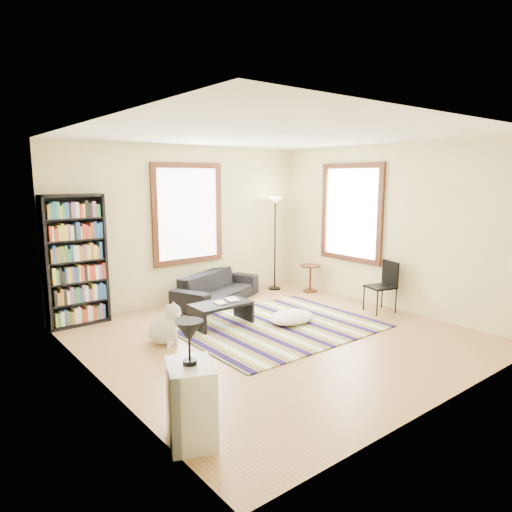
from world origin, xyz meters
TOP-DOWN VIEW (x-y plane):
  - floor at (0.00, 0.00)m, footprint 5.00×5.00m
  - ceiling at (0.00, 0.00)m, footprint 5.00×5.00m
  - wall_back at (0.00, 2.55)m, footprint 5.00×0.10m
  - wall_front at (0.00, -2.55)m, footprint 5.00×0.10m
  - wall_left at (-2.55, 0.00)m, footprint 0.10×5.00m
  - wall_right at (2.55, 0.00)m, footprint 0.10×5.00m
  - window_back at (0.00, 2.47)m, footprint 1.20×0.06m
  - window_right at (2.47, 0.80)m, footprint 0.06×1.20m
  - rug at (0.29, 0.34)m, footprint 2.85×2.28m
  - sofa at (0.32, 2.05)m, footprint 1.39×1.99m
  - bookshelf at (-2.05, 2.32)m, footprint 0.90×0.30m
  - coffee_table at (-0.36, 0.90)m, footprint 0.91×0.52m
  - book_a at (-0.46, 0.90)m, footprint 0.18×0.23m
  - book_b at (-0.21, 0.95)m, footprint 0.23×0.28m
  - floor_cushion at (0.57, 0.33)m, footprint 0.86×0.71m
  - floor_lamp at (1.79, 2.15)m, footprint 0.39×0.39m
  - side_table at (2.20, 1.55)m, footprint 0.51×0.51m
  - folding_chair at (2.15, -0.15)m, footprint 0.51×0.50m
  - white_cabinet at (-2.30, -1.52)m, footprint 0.54×0.61m
  - table_lamp at (-2.30, -1.52)m, footprint 0.28×0.28m
  - dog at (-1.41, 0.78)m, footprint 0.58×0.68m

SIDE VIEW (x-z plane):
  - floor at x=0.00m, z-range -0.10..0.00m
  - rug at x=0.29m, z-range 0.00..0.02m
  - floor_cushion at x=0.57m, z-range 0.00..0.19m
  - coffee_table at x=-0.36m, z-range 0.00..0.36m
  - side_table at x=2.20m, z-range 0.00..0.54m
  - sofa at x=0.32m, z-range 0.00..0.54m
  - dog at x=-1.41m, z-range 0.00..0.58m
  - white_cabinet at x=-2.30m, z-range 0.00..0.70m
  - book_b at x=-0.21m, z-range 0.36..0.38m
  - book_a at x=-0.46m, z-range 0.36..0.38m
  - folding_chair at x=2.15m, z-range 0.00..0.86m
  - table_lamp at x=-2.30m, z-range 0.70..1.08m
  - floor_lamp at x=1.79m, z-range 0.00..1.86m
  - bookshelf at x=-2.05m, z-range 0.00..2.00m
  - wall_back at x=0.00m, z-range 0.00..2.80m
  - wall_front at x=0.00m, z-range 0.00..2.80m
  - wall_left at x=-2.55m, z-range 0.00..2.80m
  - wall_right at x=2.55m, z-range 0.00..2.80m
  - window_back at x=0.00m, z-range 0.80..2.40m
  - window_right at x=2.47m, z-range 0.80..2.40m
  - ceiling at x=0.00m, z-range 2.80..2.90m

